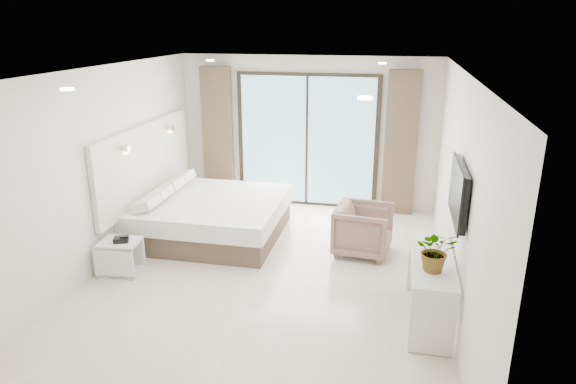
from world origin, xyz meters
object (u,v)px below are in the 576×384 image
Objects in this scene: bed at (211,216)px; armchair at (364,227)px; console_desk at (431,275)px; nightstand at (121,257)px.

armchair reaches higher than bed.
console_desk is 1.86× the size of armchair.
console_desk is (4.00, -0.32, 0.32)m from nightstand.
console_desk reaches higher than nightstand.
armchair is (2.40, -0.17, 0.08)m from bed.
armchair is (-0.85, 1.63, -0.15)m from console_desk.
nightstand is 0.36× the size of console_desk.
nightstand is at bearing 118.50° from armchair.
console_desk is at bearing -28.91° from bed.
bed is 4.03× the size of nightstand.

